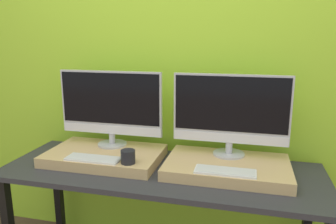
% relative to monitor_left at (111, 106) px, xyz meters
% --- Properties ---
extents(wall_back, '(8.00, 0.04, 2.60)m').
position_rel_monitor_left_xyz_m(wall_back, '(0.37, 0.22, 0.27)').
color(wall_back, '#9ED12D').
rests_on(wall_back, ground_plane).
extents(workbench, '(1.84, 0.64, 0.71)m').
position_rel_monitor_left_xyz_m(workbench, '(0.37, -0.17, -0.39)').
color(workbench, '#2D2D33').
rests_on(workbench, ground_plane).
extents(wooden_riser_left, '(0.69, 0.44, 0.06)m').
position_rel_monitor_left_xyz_m(wooden_riser_left, '(-0.00, -0.11, -0.29)').
color(wooden_riser_left, tan).
rests_on(wooden_riser_left, workbench).
extents(monitor_left, '(0.67, 0.18, 0.48)m').
position_rel_monitor_left_xyz_m(monitor_left, '(0.00, 0.00, 0.00)').
color(monitor_left, '#B2B2B7').
rests_on(monitor_left, wooden_riser_left).
extents(keyboard_left, '(0.31, 0.11, 0.01)m').
position_rel_monitor_left_xyz_m(keyboard_left, '(0.00, -0.27, -0.25)').
color(keyboard_left, silver).
rests_on(keyboard_left, wooden_riser_left).
extents(mug, '(0.08, 0.08, 0.08)m').
position_rel_monitor_left_xyz_m(mug, '(0.21, -0.27, -0.22)').
color(mug, black).
rests_on(mug, wooden_riser_left).
extents(wooden_riser_right, '(0.69, 0.44, 0.06)m').
position_rel_monitor_left_xyz_m(wooden_riser_right, '(0.74, -0.11, -0.29)').
color(wooden_riser_right, tan).
rests_on(wooden_riser_right, workbench).
extents(monitor_right, '(0.67, 0.18, 0.48)m').
position_rel_monitor_left_xyz_m(monitor_right, '(0.74, 0.00, 0.00)').
color(monitor_right, '#B2B2B7').
rests_on(monitor_right, wooden_riser_right).
extents(keyboard_right, '(0.31, 0.11, 0.01)m').
position_rel_monitor_left_xyz_m(keyboard_right, '(0.74, -0.27, -0.25)').
color(keyboard_right, silver).
rests_on(keyboard_right, wooden_riser_right).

